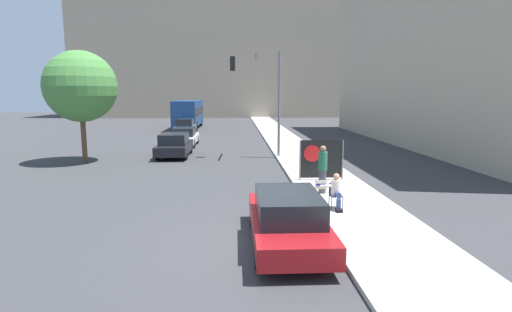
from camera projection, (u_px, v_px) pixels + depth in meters
name	position (u px, v px, depth m)	size (l,w,h in m)	color
ground_plane	(269.00, 243.00, 10.54)	(160.00, 160.00, 0.00)	#38383A
sidewalk_curb	(298.00, 155.00, 25.49)	(3.08, 90.00, 0.14)	#B7B2A8
building_backdrop_far	(229.00, 48.00, 70.60)	(52.00, 12.00, 23.84)	gray
building_backdrop_right	(461.00, 43.00, 30.31)	(10.00, 32.00, 15.53)	tan
seated_protester	(336.00, 190.00, 13.12)	(0.93, 0.77, 1.17)	#474C56
jogger_on_sidewalk	(323.00, 169.00, 15.17)	(0.34, 0.34, 1.83)	#424247
protest_banner	(321.00, 159.00, 17.50)	(1.95, 0.06, 1.77)	slate
traffic_light_pole	(263.00, 87.00, 23.98)	(3.03, 2.80, 6.28)	slate
parked_car_curbside	(287.00, 218.00, 10.31)	(1.83, 4.70, 1.41)	maroon
car_on_road_nearest	(174.00, 145.00, 24.98)	(1.87, 4.39, 1.47)	black
car_on_road_midblock	(185.00, 137.00, 30.31)	(1.76, 4.60, 1.40)	white
car_on_road_distant	(185.00, 127.00, 39.28)	(1.76, 4.13, 1.50)	#565B60
city_bus_on_road	(189.00, 112.00, 45.73)	(2.51, 10.29, 3.18)	navy
street_tree_near_curb	(80.00, 87.00, 22.39)	(4.00, 4.00, 6.32)	brown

